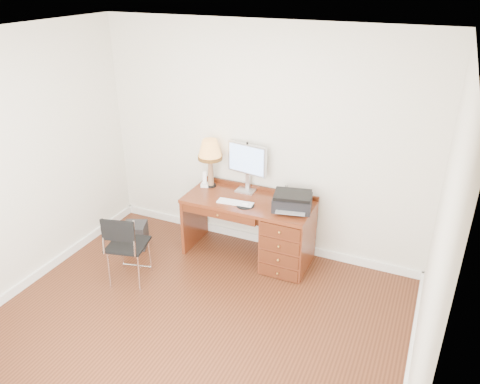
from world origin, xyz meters
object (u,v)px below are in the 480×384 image
at_px(monitor, 247,162).
at_px(printer, 292,201).
at_px(leg_lamp, 210,153).
at_px(equipment_box, 136,235).
at_px(phone, 205,182).
at_px(desk, 274,231).
at_px(chair, 123,242).

xyz_separation_m(monitor, printer, (0.65, -0.23, -0.28)).
relative_size(leg_lamp, equipment_box, 1.91).
bearing_deg(monitor, printer, -9.79).
height_order(phone, equipment_box, phone).
bearing_deg(desk, chair, -141.84).
height_order(desk, chair, chair).
bearing_deg(leg_lamp, desk, -10.08).
relative_size(phone, equipment_box, 0.62).
distance_m(desk, equipment_box, 1.75).
relative_size(desk, leg_lamp, 2.50).
height_order(monitor, phone, monitor).
xyz_separation_m(printer, phone, (-1.16, 0.13, -0.03)).
height_order(leg_lamp, phone, leg_lamp).
xyz_separation_m(leg_lamp, equipment_box, (-0.80, -0.55, -1.03)).
relative_size(desk, chair, 1.76).
distance_m(desk, printer, 0.47).
distance_m(desk, phone, 1.05).
bearing_deg(printer, leg_lamp, 159.68).
bearing_deg(printer, chair, -157.73).
distance_m(desk, leg_lamp, 1.20).
distance_m(desk, chair, 1.70).
bearing_deg(leg_lamp, printer, -8.23).
bearing_deg(equipment_box, chair, -83.31).
distance_m(leg_lamp, equipment_box, 1.41).
relative_size(monitor, chair, 0.69).
height_order(desk, leg_lamp, leg_lamp).
xyz_separation_m(printer, chair, (-1.53, -1.05, -0.32)).
relative_size(leg_lamp, chair, 0.70).
bearing_deg(monitor, desk, -17.46).
distance_m(phone, equipment_box, 1.11).
bearing_deg(equipment_box, monitor, 4.94).
relative_size(chair, equipment_box, 2.71).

